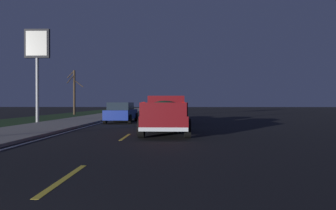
{
  "coord_description": "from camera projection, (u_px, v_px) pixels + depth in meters",
  "views": [
    {
      "loc": [
        -0.66,
        -2.21,
        1.52
      ],
      "look_at": [
        14.87,
        -1.82,
        1.4
      ],
      "focal_mm": 30.2,
      "sensor_mm": 36.0,
      "label": 1
    }
  ],
  "objects": [
    {
      "name": "gas_price_sign",
      "position": [
        37.0,
        52.0,
        21.52
      ],
      "size": [
        0.27,
        1.9,
        7.14
      ],
      "color": "#99999E",
      "rests_on": "ground"
    },
    {
      "name": "grass_verge",
      "position": [
        45.0,
        118.0,
        27.99
      ],
      "size": [
        108.0,
        6.0,
        0.01
      ],
      "primitive_type": "cube",
      "color": "#1E3819",
      "rests_on": "ground"
    },
    {
      "name": "sedan_blue",
      "position": [
        121.0,
        112.0,
        21.74
      ],
      "size": [
        4.43,
        2.07,
        1.54
      ],
      "color": "navy",
      "rests_on": "ground"
    },
    {
      "name": "sidewalk_shoulder",
      "position": [
        95.0,
        117.0,
        27.86
      ],
      "size": [
        108.0,
        4.0,
        0.12
      ],
      "primitive_type": "cube",
      "color": "gray",
      "rests_on": "ground"
    },
    {
      "name": "pickup_truck",
      "position": [
        166.0,
        114.0,
        14.04
      ],
      "size": [
        5.43,
        2.29,
        1.87
      ],
      "color": "maroon",
      "rests_on": "ground"
    },
    {
      "name": "sedan_green",
      "position": [
        171.0,
        113.0,
        20.67
      ],
      "size": [
        4.45,
        2.1,
        1.54
      ],
      "color": "#14592D",
      "rests_on": "ground"
    },
    {
      "name": "bare_tree_far",
      "position": [
        74.0,
        91.0,
        35.98
      ],
      "size": [
        0.88,
        2.03,
        5.65
      ],
      "color": "#423323",
      "rests_on": "ground"
    },
    {
      "name": "lane_markings",
      "position": [
        130.0,
        117.0,
        30.02
      ],
      "size": [
        108.0,
        3.54,
        0.01
      ],
      "color": "yellow",
      "rests_on": "ground"
    },
    {
      "name": "ground",
      "position": [
        153.0,
        118.0,
        27.72
      ],
      "size": [
        144.0,
        144.0,
        0.0
      ],
      "primitive_type": "plane",
      "color": "black"
    }
  ]
}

